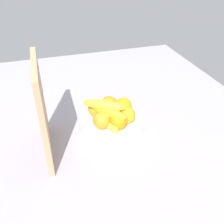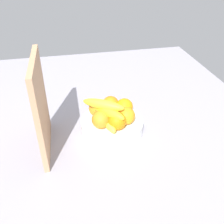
{
  "view_description": "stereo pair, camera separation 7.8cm",
  "coord_description": "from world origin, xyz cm",
  "px_view_note": "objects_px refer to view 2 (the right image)",
  "views": [
    {
      "loc": [
        -81.3,
        25.75,
        67.13
      ],
      "look_at": [
        0.05,
        0.76,
        9.49
      ],
      "focal_mm": 40.93,
      "sensor_mm": 36.0,
      "label": 1
    },
    {
      "loc": [
        -83.25,
        18.22,
        67.13
      ],
      "look_at": [
        0.05,
        0.76,
        9.49
      ],
      "focal_mm": 40.93,
      "sensor_mm": 36.0,
      "label": 2
    }
  ],
  "objects_px": {
    "orange_front_right": "(111,104)",
    "orange_top_stack": "(126,116)",
    "orange_back_left": "(101,120)",
    "cutting_board": "(41,108)",
    "orange_back_right": "(116,121)",
    "banana_bunch": "(106,112)",
    "orange_center": "(97,108)",
    "fruit_bowl": "(112,125)",
    "orange_front_left": "(124,107)"
  },
  "relations": [
    {
      "from": "orange_back_left",
      "to": "orange_top_stack",
      "type": "height_order",
      "value": "same"
    },
    {
      "from": "orange_front_right",
      "to": "orange_top_stack",
      "type": "xyz_separation_m",
      "value": [
        -0.1,
        -0.04,
        0.0
      ]
    },
    {
      "from": "orange_back_right",
      "to": "fruit_bowl",
      "type": "bearing_deg",
      "value": 2.91
    },
    {
      "from": "orange_front_left",
      "to": "orange_front_right",
      "type": "xyz_separation_m",
      "value": [
        0.03,
        0.05,
        0.0
      ]
    },
    {
      "from": "orange_front_left",
      "to": "cutting_board",
      "type": "distance_m",
      "value": 0.35
    },
    {
      "from": "orange_back_left",
      "to": "cutting_board",
      "type": "distance_m",
      "value": 0.23
    },
    {
      "from": "orange_center",
      "to": "orange_back_right",
      "type": "relative_size",
      "value": 1.0
    },
    {
      "from": "fruit_bowl",
      "to": "orange_front_right",
      "type": "bearing_deg",
      "value": -8.69
    },
    {
      "from": "orange_back_right",
      "to": "orange_back_left",
      "type": "bearing_deg",
      "value": 67.59
    },
    {
      "from": "orange_back_left",
      "to": "cutting_board",
      "type": "bearing_deg",
      "value": 92.05
    },
    {
      "from": "cutting_board",
      "to": "orange_center",
      "type": "bearing_deg",
      "value": -65.65
    },
    {
      "from": "orange_back_left",
      "to": "orange_back_right",
      "type": "xyz_separation_m",
      "value": [
        -0.02,
        -0.06,
        0.0
      ]
    },
    {
      "from": "orange_back_left",
      "to": "orange_top_stack",
      "type": "relative_size",
      "value": 1.0
    },
    {
      "from": "banana_bunch",
      "to": "orange_back_right",
      "type": "bearing_deg",
      "value": -144.69
    },
    {
      "from": "orange_front_left",
      "to": "orange_center",
      "type": "distance_m",
      "value": 0.11
    },
    {
      "from": "orange_front_right",
      "to": "banana_bunch",
      "type": "height_order",
      "value": "banana_bunch"
    },
    {
      "from": "orange_top_stack",
      "to": "banana_bunch",
      "type": "xyz_separation_m",
      "value": [
        0.01,
        0.08,
        0.02
      ]
    },
    {
      "from": "orange_top_stack",
      "to": "cutting_board",
      "type": "height_order",
      "value": "cutting_board"
    },
    {
      "from": "orange_center",
      "to": "banana_bunch",
      "type": "relative_size",
      "value": 0.38
    },
    {
      "from": "fruit_bowl",
      "to": "orange_front_right",
      "type": "xyz_separation_m",
      "value": [
        0.06,
        -0.01,
        0.06
      ]
    },
    {
      "from": "orange_front_right",
      "to": "fruit_bowl",
      "type": "bearing_deg",
      "value": 171.31
    },
    {
      "from": "orange_top_stack",
      "to": "orange_back_right",
      "type": "bearing_deg",
      "value": 120.01
    },
    {
      "from": "orange_top_stack",
      "to": "banana_bunch",
      "type": "height_order",
      "value": "banana_bunch"
    },
    {
      "from": "orange_back_right",
      "to": "banana_bunch",
      "type": "height_order",
      "value": "banana_bunch"
    },
    {
      "from": "banana_bunch",
      "to": "cutting_board",
      "type": "xyz_separation_m",
      "value": [
        -0.03,
        0.24,
        0.07
      ]
    },
    {
      "from": "orange_center",
      "to": "orange_top_stack",
      "type": "height_order",
      "value": "same"
    },
    {
      "from": "fruit_bowl",
      "to": "orange_back_right",
      "type": "xyz_separation_m",
      "value": [
        -0.06,
        -0.0,
        0.06
      ]
    },
    {
      "from": "orange_center",
      "to": "orange_front_left",
      "type": "bearing_deg",
      "value": -95.97
    },
    {
      "from": "orange_top_stack",
      "to": "orange_front_right",
      "type": "bearing_deg",
      "value": 23.48
    },
    {
      "from": "fruit_bowl",
      "to": "orange_back_right",
      "type": "height_order",
      "value": "orange_back_right"
    },
    {
      "from": "orange_back_left",
      "to": "orange_top_stack",
      "type": "xyz_separation_m",
      "value": [
        0.01,
        -0.1,
        0.0
      ]
    },
    {
      "from": "orange_back_left",
      "to": "banana_bunch",
      "type": "height_order",
      "value": "banana_bunch"
    },
    {
      "from": "orange_back_right",
      "to": "banana_bunch",
      "type": "xyz_separation_m",
      "value": [
        0.04,
        0.03,
        0.02
      ]
    },
    {
      "from": "orange_back_right",
      "to": "orange_top_stack",
      "type": "height_order",
      "value": "same"
    },
    {
      "from": "orange_front_right",
      "to": "orange_back_left",
      "type": "distance_m",
      "value": 0.12
    },
    {
      "from": "cutting_board",
      "to": "orange_back_right",
      "type": "bearing_deg",
      "value": -91.83
    },
    {
      "from": "orange_back_left",
      "to": "orange_back_right",
      "type": "distance_m",
      "value": 0.06
    },
    {
      "from": "orange_center",
      "to": "cutting_board",
      "type": "bearing_deg",
      "value": 112.91
    },
    {
      "from": "cutting_board",
      "to": "orange_front_left",
      "type": "bearing_deg",
      "value": -75.1
    },
    {
      "from": "orange_center",
      "to": "orange_top_stack",
      "type": "xyz_separation_m",
      "value": [
        -0.08,
        -0.1,
        0.0
      ]
    },
    {
      "from": "orange_back_right",
      "to": "banana_bunch",
      "type": "bearing_deg",
      "value": 35.31
    },
    {
      "from": "orange_front_left",
      "to": "orange_back_left",
      "type": "height_order",
      "value": "same"
    },
    {
      "from": "orange_front_left",
      "to": "orange_top_stack",
      "type": "height_order",
      "value": "same"
    },
    {
      "from": "orange_front_left",
      "to": "orange_back_right",
      "type": "distance_m",
      "value": 0.11
    },
    {
      "from": "orange_front_right",
      "to": "orange_center",
      "type": "relative_size",
      "value": 1.0
    },
    {
      "from": "orange_center",
      "to": "orange_back_right",
      "type": "bearing_deg",
      "value": -151.99
    },
    {
      "from": "orange_center",
      "to": "cutting_board",
      "type": "distance_m",
      "value": 0.25
    },
    {
      "from": "fruit_bowl",
      "to": "orange_front_right",
      "type": "height_order",
      "value": "orange_front_right"
    },
    {
      "from": "orange_top_stack",
      "to": "orange_back_left",
      "type": "bearing_deg",
      "value": 92.77
    },
    {
      "from": "orange_front_right",
      "to": "banana_bunch",
      "type": "xyz_separation_m",
      "value": [
        -0.08,
        0.04,
        0.02
      ]
    }
  ]
}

